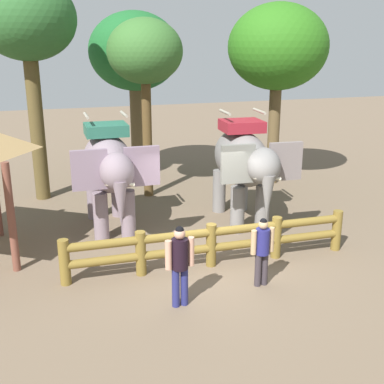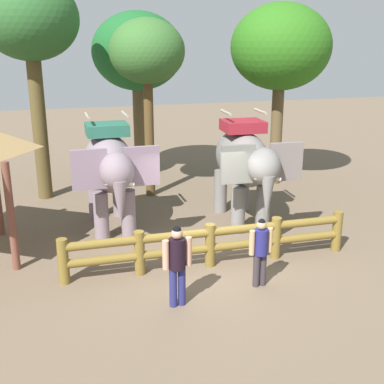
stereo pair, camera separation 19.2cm
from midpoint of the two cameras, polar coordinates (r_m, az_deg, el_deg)
name	(u,v)px [view 1 (the left image)]	position (r m, az deg, el deg)	size (l,w,h in m)	color
ground_plane	(209,263)	(11.92, 1.55, -8.31)	(60.00, 60.00, 0.00)	brown
log_fence	(211,242)	(11.57, 1.78, -5.85)	(6.97, 0.42, 1.05)	brown
elephant_near_left	(109,167)	(13.55, -10.06, 2.88)	(2.17, 3.79, 3.27)	gray
elephant_center	(244,162)	(13.96, 5.65, 3.50)	(2.18, 3.83, 3.28)	slate
tourist_woman_in_black	(262,247)	(10.64, 7.69, -6.40)	(0.55, 0.32, 1.56)	#372F35
tourist_man_in_blue	(180,261)	(9.73, -2.00, -8.01)	(0.61, 0.36, 1.72)	navy
tree_far_left	(27,23)	(16.71, -19.04, 18.16)	(3.05, 3.05, 7.11)	brown
tree_back_center	(135,53)	(19.04, -7.03, 15.78)	(3.40, 3.40, 6.22)	brown
tree_far_right	(145,54)	(16.29, -5.86, 15.74)	(2.44, 2.44, 5.86)	brown
tree_deep_back	(278,48)	(18.08, 9.68, 16.19)	(3.52, 3.52, 6.43)	brown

